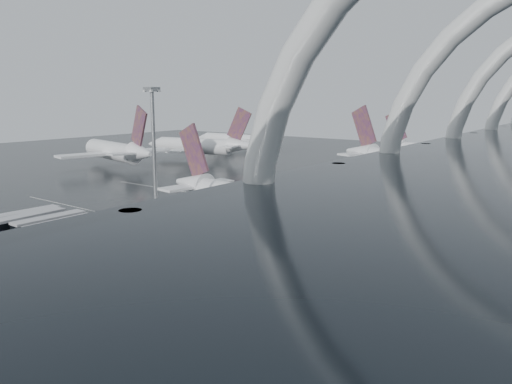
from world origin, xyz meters
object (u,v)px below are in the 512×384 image
Objects in this scene: bus_row_near_d at (61,228)px; bus_row_near_a at (26,218)px; bus_row_near_b at (28,222)px; gse_cart_belly_c at (238,238)px; gse_cart_belly_a at (323,238)px; jet_remote_mid at (201,146)px; jet_remote_west at (117,152)px; airliner_main at (266,205)px; airliner_gate_b at (425,165)px; gse_cart_belly_d at (378,238)px; floodlight_mast at (154,145)px; jet_remote_far at (234,140)px; gse_cart_belly_b at (398,230)px; bus_row_near_c at (50,224)px; airliner_gate_c at (446,153)px.

bus_row_near_a is at bearing 88.11° from bus_row_near_d.
gse_cart_belly_c is (34.98, 18.46, -1.27)m from bus_row_near_b.
bus_row_near_a is 56.73m from gse_cart_belly_a.
bus_row_near_b reaches higher than gse_cart_belly_a.
jet_remote_west is at bearing 62.26° from jet_remote_mid.
airliner_main is 67.79m from airliner_gate_b.
floodlight_mast is at bearing -146.06° from gse_cart_belly_d.
jet_remote_far is 17.76× the size of gse_cart_belly_d.
bus_row_near_a reaches higher than gse_cart_belly_c.
bus_row_near_a reaches higher than gse_cart_belly_b.
bus_row_near_c is (51.25, -95.01, -3.57)m from jet_remote_mid.
floodlight_mast is 12.25× the size of gse_cart_belly_b.
bus_row_near_d reaches higher than gse_cart_belly_a.
jet_remote_west reaches higher than gse_cart_belly_c.
floodlight_mast is (18.14, 9.64, 14.72)m from bus_row_near_c.
airliner_gate_b is 1.23× the size of jet_remote_west.
floodlight_mast is (26.34, 9.58, 14.79)m from bus_row_near_a.
bus_row_near_c reaches higher than gse_cart_belly_b.
floodlight_mast is at bearing 115.88° from jet_remote_mid.
bus_row_near_b is 1.08× the size of bus_row_near_d.
bus_row_near_d is 5.71× the size of gse_cart_belly_a.
gse_cart_belly_a is (5.48, -67.85, -4.88)m from airliner_gate_b.
bus_row_near_d is 0.49× the size of floodlight_mast.
jet_remote_west is 113.24m from gse_cart_belly_b.
bus_row_near_a is at bearing -152.96° from gse_cart_belly_a.
jet_remote_west is 1.91× the size of floodlight_mast.
jet_remote_west is 84.22m from bus_row_near_b.
gse_cart_belly_d is (32.03, 21.55, -15.88)m from floodlight_mast.
bus_row_near_d is (63.94, -61.50, -3.92)m from jet_remote_west.
jet_remote_far reaches higher than gse_cart_belly_b.
airliner_gate_c is 25.09× the size of gse_cart_belly_c.
gse_cart_belly_c is (-0.65, -115.59, -4.26)m from airliner_gate_c.
bus_row_near_b is at bearing 143.87° from jet_remote_west.
bus_row_near_d reaches higher than gse_cart_belly_d.
bus_row_near_d is 6.02× the size of gse_cart_belly_b.
airliner_main is at bearing 171.04° from jet_remote_west.
airliner_main is at bearing -52.76° from bus_row_near_b.
bus_row_near_c is at bearing -152.02° from floodlight_mast.
jet_remote_west is at bearing 39.32° from bus_row_near_b.
airliner_gate_b is 86.81m from floodlight_mast.
floodlight_mast is (22.37, 11.33, 14.65)m from bus_row_near_b.
airliner_gate_b is at bearing 85.48° from gse_cart_belly_c.
bus_row_near_c is at bearing -142.86° from gse_cart_belly_b.
airliner_main is 1.35× the size of jet_remote_far.
airliner_gate_b is at bearing 156.43° from jet_remote_far.
airliner_gate_b is 100.74m from bus_row_near_c.
bus_row_near_d is at bearing -81.74° from bus_row_near_b.
bus_row_near_d reaches higher than gse_cart_belly_b.
jet_remote_far is at bearing 141.12° from gse_cart_belly_b.
airliner_gate_c is 1.30× the size of jet_remote_far.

